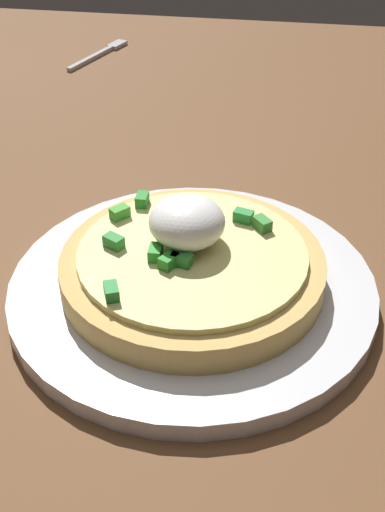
{
  "coord_description": "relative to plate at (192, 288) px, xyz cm",
  "views": [
    {
      "loc": [
        -39.93,
        -17.73,
        31.51
      ],
      "look_at": [
        -6.23,
        -12.23,
        6.48
      ],
      "focal_mm": 46.0,
      "sensor_mm": 36.0,
      "label": 1
    }
  ],
  "objects": [
    {
      "name": "plate",
      "position": [
        0.0,
        0.0,
        0.0
      ],
      "size": [
        24.31,
        24.31,
        1.28
      ],
      "primitive_type": "cylinder",
      "color": "silver",
      "rests_on": "dining_table"
    },
    {
      "name": "fork",
      "position": [
        45.01,
        18.88,
        -0.39
      ],
      "size": [
        11.37,
        4.79,
        0.5
      ],
      "rotation": [
        0.0,
        0.0,
        -0.33
      ],
      "color": "#B7B7BC",
      "rests_on": "dining_table"
    },
    {
      "name": "dining_table",
      "position": [
        6.23,
        12.23,
        -2.24
      ],
      "size": [
        112.32,
        84.17,
        3.19
      ],
      "primitive_type": "cube",
      "color": "brown",
      "rests_on": "ground"
    },
    {
      "name": "pizza",
      "position": [
        0.11,
        0.07,
        2.09
      ],
      "size": [
        17.3,
        17.3,
        5.54
      ],
      "color": "tan",
      "rests_on": "plate"
    }
  ]
}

